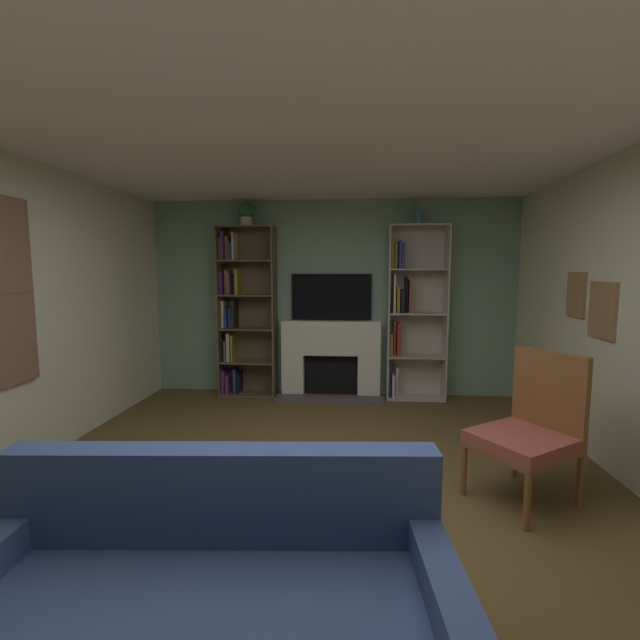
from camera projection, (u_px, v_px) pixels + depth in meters
name	position (u px, v px, depth m)	size (l,w,h in m)	color
ground_plane	(305.00, 521.00, 2.87)	(7.44, 7.44, 0.00)	brown
wall_back_accent	(332.00, 298.00, 5.82)	(4.96, 0.06, 2.60)	gray
ceiling	(303.00, 107.00, 2.58)	(4.96, 6.32, 0.06)	white
fireplace	(331.00, 356.00, 5.76)	(1.41, 0.52, 1.01)	white
tv	(331.00, 297.00, 5.76)	(1.06, 0.06, 0.61)	black
bookshelf_left	(241.00, 313.00, 5.79)	(0.75, 0.34, 2.24)	brown
bookshelf_right	(409.00, 313.00, 5.61)	(0.75, 0.33, 2.24)	beige
potted_plant	(246.00, 213.00, 5.61)	(0.22, 0.22, 0.31)	silver
vase_with_flowers	(419.00, 214.00, 5.43)	(0.11, 0.11, 0.34)	teal
couch	(205.00, 629.00, 1.66)	(2.00, 1.06, 0.87)	#3B538F
armchair	(531.00, 428.00, 3.12)	(0.84, 0.82, 1.07)	brown
coffee_table	(255.00, 505.00, 2.47)	(0.80, 0.49, 0.37)	brown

